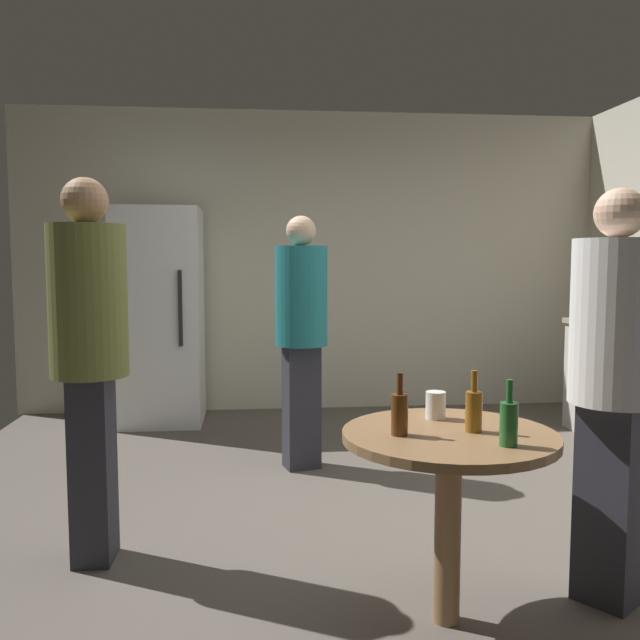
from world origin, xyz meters
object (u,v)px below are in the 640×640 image
at_px(kettle, 629,314).
at_px(beer_bottle_amber, 474,410).
at_px(person_in_white_shirt, 614,365).
at_px(beer_bottle_brown, 400,412).
at_px(plastic_cup_white, 436,405).
at_px(person_in_teal_shirt, 301,322).
at_px(beer_bottle_green, 509,422).
at_px(person_in_olive_shirt, 89,340).
at_px(refrigerator, 160,316).
at_px(foreground_table, 449,459).

xyz_separation_m(kettle, beer_bottle_amber, (-1.97, -2.33, -0.15)).
distance_m(kettle, person_in_white_shirt, 2.63).
relative_size(beer_bottle_brown, plastic_cup_white, 2.09).
bearing_deg(plastic_cup_white, person_in_white_shirt, -10.56).
bearing_deg(beer_bottle_brown, person_in_teal_shirt, 96.46).
distance_m(beer_bottle_green, person_in_olive_shirt, 1.83).
bearing_deg(kettle, plastic_cup_white, -134.20).
bearing_deg(person_in_white_shirt, refrigerator, -92.80).
bearing_deg(person_in_olive_shirt, beer_bottle_green, -27.34).
bearing_deg(plastic_cup_white, beer_bottle_green, -70.56).
distance_m(person_in_teal_shirt, person_in_white_shirt, 2.15).
relative_size(kettle, person_in_olive_shirt, 0.14).
xyz_separation_m(refrigerator, plastic_cup_white, (1.52, -3.08, -0.11)).
relative_size(person_in_teal_shirt, person_in_white_shirt, 1.00).
relative_size(refrigerator, beer_bottle_amber, 7.83).
relative_size(beer_bottle_brown, person_in_olive_shirt, 0.13).
distance_m(foreground_table, beer_bottle_brown, 0.27).
bearing_deg(beer_bottle_green, person_in_teal_shirt, 104.79).
bearing_deg(beer_bottle_amber, beer_bottle_green, -73.48).
bearing_deg(beer_bottle_amber, refrigerator, 115.93).
relative_size(refrigerator, person_in_teal_shirt, 1.09).
xyz_separation_m(foreground_table, person_in_olive_shirt, (-1.45, 0.66, 0.39)).
height_order(beer_bottle_amber, person_in_white_shirt, person_in_white_shirt).
bearing_deg(person_in_olive_shirt, beer_bottle_brown, -27.67).
xyz_separation_m(refrigerator, kettle, (3.57, -0.97, 0.07)).
xyz_separation_m(beer_bottle_brown, beer_bottle_green, (0.34, -0.18, 0.00)).
relative_size(beer_bottle_amber, person_in_teal_shirt, 0.14).
height_order(foreground_table, plastic_cup_white, plastic_cup_white).
bearing_deg(person_in_olive_shirt, plastic_cup_white, -16.39).
xyz_separation_m(person_in_olive_shirt, person_in_teal_shirt, (1.04, 1.27, -0.05)).
relative_size(kettle, beer_bottle_green, 1.06).
relative_size(beer_bottle_amber, beer_bottle_green, 1.00).
relative_size(beer_bottle_green, person_in_white_shirt, 0.14).
bearing_deg(person_in_teal_shirt, beer_bottle_brown, -8.50).
height_order(beer_bottle_amber, beer_bottle_green, same).
distance_m(foreground_table, beer_bottle_amber, 0.21).
relative_size(foreground_table, beer_bottle_amber, 3.48).
relative_size(beer_bottle_brown, person_in_teal_shirt, 0.14).
bearing_deg(person_in_white_shirt, foreground_table, -30.34).
height_order(refrigerator, person_in_teal_shirt, refrigerator).
bearing_deg(beer_bottle_green, foreground_table, 126.31).
bearing_deg(plastic_cup_white, refrigerator, 116.19).
bearing_deg(person_in_white_shirt, beer_bottle_amber, -28.81).
bearing_deg(foreground_table, kettle, 48.41).
height_order(plastic_cup_white, person_in_white_shirt, person_in_white_shirt).
height_order(plastic_cup_white, person_in_olive_shirt, person_in_olive_shirt).
relative_size(foreground_table, plastic_cup_white, 7.27).
relative_size(refrigerator, foreground_table, 2.25).
xyz_separation_m(beer_bottle_brown, person_in_teal_shirt, (-0.22, 1.96, 0.15)).
relative_size(foreground_table, person_in_white_shirt, 0.49).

